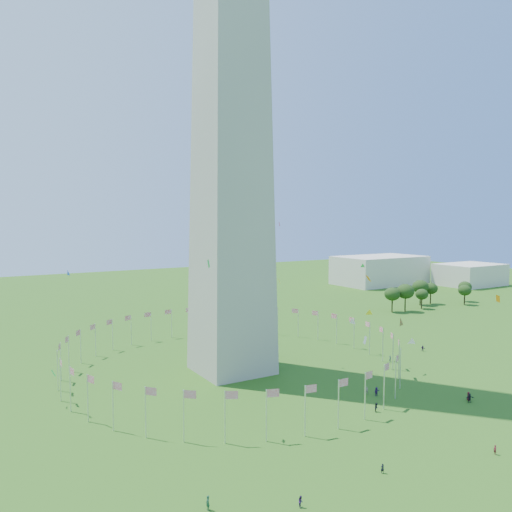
# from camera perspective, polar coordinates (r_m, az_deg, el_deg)

# --- Properties ---
(ground) EXTENTS (600.00, 600.00, 0.00)m
(ground) POSITION_cam_1_polar(r_m,az_deg,el_deg) (88.83, 13.86, -20.85)
(ground) COLOR #234F12
(ground) RESTS_ON ground
(washington_monument) EXTENTS (16.80, 16.80, 169.00)m
(washington_monument) POSITION_cam_1_polar(r_m,az_deg,el_deg) (129.71, -2.92, 25.52)
(washington_monument) COLOR #AEA99A
(washington_monument) RESTS_ON ground
(flag_ring) EXTENTS (80.24, 80.24, 9.00)m
(flag_ring) POSITION_cam_1_polar(r_m,az_deg,el_deg) (125.39, -2.77, -10.98)
(flag_ring) COLOR silver
(flag_ring) RESTS_ON ground
(gov_building_east_a) EXTENTS (50.00, 30.00, 16.00)m
(gov_building_east_a) POSITION_cam_1_polar(r_m,az_deg,el_deg) (294.10, 13.93, -1.57)
(gov_building_east_a) COLOR beige
(gov_building_east_a) RESTS_ON ground
(gov_building_east_b) EXTENTS (35.00, 25.00, 12.00)m
(gov_building_east_b) POSITION_cam_1_polar(r_m,az_deg,el_deg) (305.47, 23.26, -1.96)
(gov_building_east_b) COLOR beige
(gov_building_east_b) RESTS_ON ground
(crowd) EXTENTS (101.08, 66.26, 1.92)m
(crowd) POSITION_cam_1_polar(r_m,az_deg,el_deg) (104.49, 21.10, -16.55)
(crowd) COLOR gray
(crowd) RESTS_ON ground
(kites_aloft) EXTENTS (111.71, 72.90, 40.00)m
(kites_aloft) POSITION_cam_1_polar(r_m,az_deg,el_deg) (114.06, 12.09, -5.21)
(kites_aloft) COLOR yellow
(kites_aloft) RESTS_ON ground
(tree_line_east) EXTENTS (53.19, 15.65, 11.00)m
(tree_line_east) POSITION_cam_1_polar(r_m,az_deg,el_deg) (223.30, 18.75, -4.32)
(tree_line_east) COLOR #254717
(tree_line_east) RESTS_ON ground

